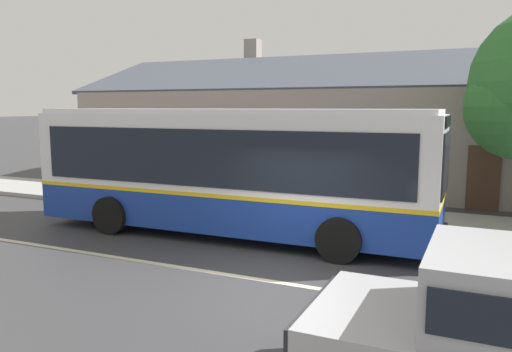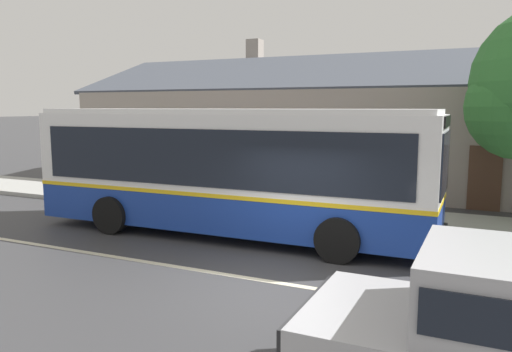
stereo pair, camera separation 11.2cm
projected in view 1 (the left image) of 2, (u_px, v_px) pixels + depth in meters
ground_plane at (274, 282)px, 9.57m from camera, size 300.00×300.00×0.00m
sidewalk_far at (350, 216)px, 14.97m from camera, size 60.00×3.00×0.15m
lane_divider_stripe at (274, 282)px, 9.57m from camera, size 60.00×0.16×0.01m
community_building at (389, 134)px, 22.37m from camera, size 26.84×10.68×6.77m
transit_bus at (230, 168)px, 12.95m from camera, size 10.61×2.88×3.28m
bench_by_building at (112, 181)px, 18.62m from camera, size 1.82×0.51×0.94m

